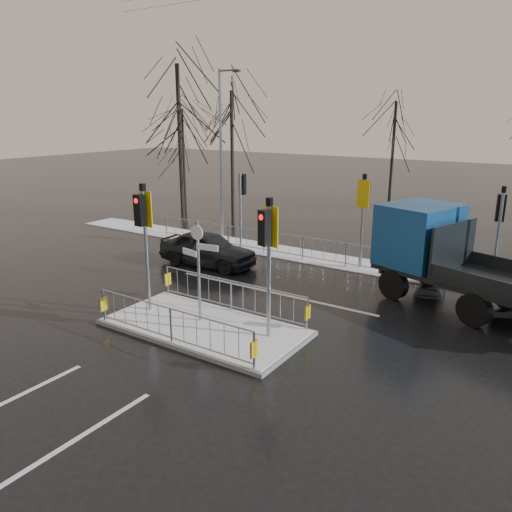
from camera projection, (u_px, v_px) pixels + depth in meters
The scene contains 12 objects.
ground at pixel (204, 329), 14.75m from camera, with size 120.00×120.00×0.00m, color black.
snow_verge at pixel (329, 260), 21.65m from camera, with size 30.00×2.00×0.04m, color white.
lane_markings at pixel (197, 333), 14.48m from camera, with size 8.00×11.38×0.01m.
traffic_island at pixel (204, 317), 14.66m from camera, with size 6.00×3.04×4.15m.
far_kerb_fixtures at pixel (332, 241), 20.81m from camera, with size 18.00×0.65×3.83m.
car_far_lane at pixel (208, 249), 20.79m from camera, with size 1.69×4.20×1.43m, color black.
flatbed_truck at pixel (443, 253), 16.55m from camera, with size 7.30×4.52×3.18m.
tree_near_a at pixel (179, 114), 27.46m from camera, with size 4.75×4.75×8.97m.
tree_near_b at pixel (232, 132), 27.61m from camera, with size 4.00×4.00×7.55m.
tree_near_c at pixel (183, 141), 30.97m from camera, with size 3.50×3.50×6.61m.
tree_far_a at pixel (394, 135), 32.14m from camera, with size 3.75×3.75×7.08m.
street_lamp_left at pixel (222, 148), 24.55m from camera, with size 1.25×0.18×8.20m.
Camera 1 is at (8.77, -10.49, 6.14)m, focal length 35.00 mm.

